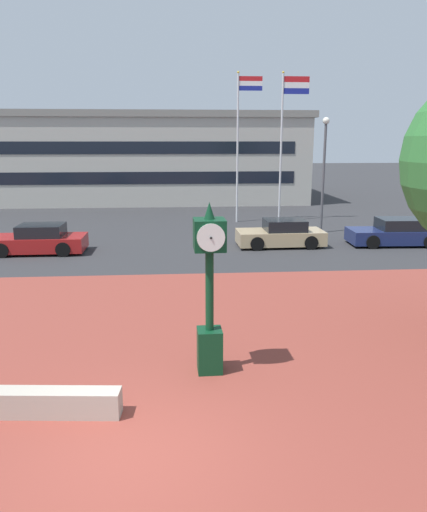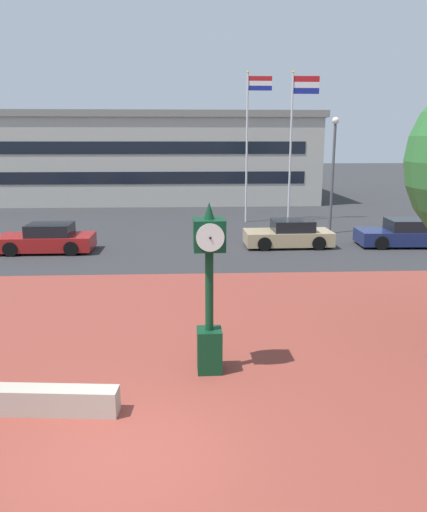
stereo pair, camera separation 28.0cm
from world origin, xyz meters
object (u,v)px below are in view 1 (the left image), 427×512
Objects in this scene: flagpole_primary at (240,138)px; flagpole_secondary at (284,135)px; street_clock at (210,290)px; civic_building at (133,156)px; car_street_far at (281,234)px; car_street_distant at (38,240)px; car_street_mid at (396,233)px; street_lamp_post at (324,163)px.

flagpole_secondary is (2.69, 0.00, 0.17)m from flagpole_primary.
street_clock is 0.13× the size of civic_building.
car_street_far is 11.11m from car_street_distant.
car_street_distant is 0.15× the size of civic_building.
car_street_mid is 26.61m from civic_building.
car_street_distant is at bearing -141.82° from flagpole_primary.
street_lamp_post is at bearing 40.15° from car_street_mid.
street_lamp_post is (1.30, -3.98, -1.47)m from flagpole_secondary.
car_street_far is 0.67× the size of street_lamp_post.
flagpole_secondary is at bearing -55.51° from civic_building.
civic_building is (-7.55, 14.91, -1.52)m from flagpole_primary.
car_street_distant is 0.47× the size of flagpole_secondary.
street_clock is 0.42× the size of flagpole_secondary.
flagpole_secondary reaches higher than civic_building.
street_clock reaches higher than car_street_far.
street_clock is 20.58m from flagpole_primary.
street_clock is 0.42× the size of flagpole_primary.
flagpole_secondary reaches higher than car_street_mid.
car_street_mid and car_street_far have the same top height.
car_street_mid is 0.50× the size of flagpole_secondary.
street_lamp_post reaches higher than street_clock.
street_clock is 16.09m from car_street_mid.
car_street_far is 0.46× the size of flagpole_primary.
car_street_mid is 0.50× the size of flagpole_primary.
street_clock reaches higher than car_street_distant.
street_clock is at bearing -99.02° from flagpole_primary.
flagpole_primary is at bearing -63.13° from civic_building.
flagpole_secondary is 0.31× the size of civic_building.
civic_building is (-4.37, 34.99, 1.68)m from street_clock.
flagpole_secondary reaches higher than flagpole_primary.
car_street_far is at bearing -68.72° from civic_building.
flagpole_secondary is at bearing 72.40° from street_clock.
flagpole_primary is at bearing -180.00° from flagpole_secondary.
car_street_distant is 13.49m from flagpole_primary.
flagpole_primary is at bearing 44.25° from car_street_mid.
car_street_mid is at bearing -92.23° from car_street_far.
street_clock is 0.61× the size of street_lamp_post.
car_street_mid is (9.83, 12.68, -1.28)m from street_clock.
flagpole_primary is 16.78m from civic_building.
car_street_far and car_street_distant have the same top height.
car_street_distant is (-6.81, 12.22, -1.28)m from street_clock.
street_clock is 0.84× the size of car_street_mid.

